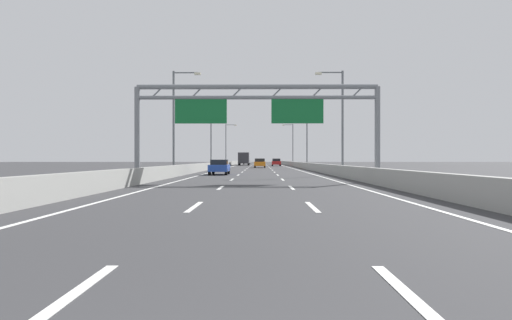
{
  "coord_description": "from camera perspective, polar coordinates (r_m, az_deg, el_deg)",
  "views": [
    {
      "loc": [
        0.21,
        -1.02,
        1.46
      ],
      "look_at": [
        -0.55,
        78.8,
        1.3
      ],
      "focal_mm": 31.17,
      "sensor_mm": 36.0,
      "label": 1
    }
  ],
  "objects": [
    {
      "name": "lane_dash_right_13",
      "position": [
        121.54,
        1.3,
        -0.57
      ],
      "size": [
        0.16,
        3.0,
        0.01
      ],
      "primitive_type": "cube",
      "color": "white",
      "rests_on": "ground_plane"
    },
    {
      "name": "lane_dash_left_11",
      "position": [
        103.55,
        -0.56,
        -0.69
      ],
      "size": [
        0.16,
        3.0,
        0.01
      ],
      "primitive_type": "cube",
      "color": "white",
      "rests_on": "ground_plane"
    },
    {
      "name": "lane_dash_right_6",
      "position": [
        58.56,
        2.1,
        -1.31
      ],
      "size": [
        0.16,
        3.0,
        0.01
      ],
      "primitive_type": "cube",
      "color": "white",
      "rests_on": "ground_plane"
    },
    {
      "name": "lane_dash_left_2",
      "position": [
        22.66,
        -4.56,
        -3.57
      ],
      "size": [
        0.16,
        3.0,
        0.01
      ],
      "primitive_type": "cube",
      "color": "white",
      "rests_on": "ground_plane"
    },
    {
      "name": "streetlamp_left_distant",
      "position": [
        102.3,
        -3.76,
        2.32
      ],
      "size": [
        2.58,
        0.28,
        9.5
      ],
      "color": "slate",
      "rests_on": "ground_plane"
    },
    {
      "name": "lane_dash_left_16",
      "position": [
        148.54,
        -0.23,
        -0.45
      ],
      "size": [
        0.16,
        3.0,
        0.01
      ],
      "primitive_type": "cube",
      "color": "white",
      "rests_on": "ground_plane"
    },
    {
      "name": "edge_line_right",
      "position": [
        89.18,
        3.79,
        -0.82
      ],
      "size": [
        0.16,
        176.0,
        0.01
      ],
      "primitive_type": "cube",
      "color": "white",
      "rests_on": "ground_plane"
    },
    {
      "name": "streetlamp_right_distant",
      "position": [
        102.27,
        4.62,
        2.32
      ],
      "size": [
        2.58,
        0.28,
        9.5
      ],
      "color": "slate",
      "rests_on": "ground_plane"
    },
    {
      "name": "streetlamp_right_mid",
      "position": [
        41.26,
        10.72,
        5.59
      ],
      "size": [
        2.58,
        0.28,
        9.5
      ],
      "color": "slate",
      "rests_on": "ground_plane"
    },
    {
      "name": "lane_dash_right_10",
      "position": [
        94.55,
        1.51,
        -0.77
      ],
      "size": [
        0.16,
        3.0,
        0.01
      ],
      "primitive_type": "cube",
      "color": "white",
      "rests_on": "ground_plane"
    },
    {
      "name": "box_truck",
      "position": [
        103.8,
        -1.57,
        0.21
      ],
      "size": [
        2.44,
        7.72,
        2.97
      ],
      "color": "silver",
      "rests_on": "ground_plane"
    },
    {
      "name": "lane_dash_right_2",
      "position": [
        22.62,
        4.58,
        -3.57
      ],
      "size": [
        0.16,
        3.0,
        0.01
      ],
      "primitive_type": "cube",
      "color": "white",
      "rests_on": "ground_plane"
    },
    {
      "name": "sign_gantry",
      "position": [
        29.26,
        -0.11,
        6.69
      ],
      "size": [
        16.11,
        0.36,
        6.36
      ],
      "color": "gray",
      "rests_on": "ground_plane"
    },
    {
      "name": "lane_dash_right_15",
      "position": [
        139.54,
        1.2,
        -0.48
      ],
      "size": [
        0.16,
        3.0,
        0.01
      ],
      "primitive_type": "cube",
      "color": "white",
      "rests_on": "ground_plane"
    },
    {
      "name": "blue_car",
      "position": [
        41.79,
        -4.71,
        -0.9
      ],
      "size": [
        1.72,
        4.29,
        1.41
      ],
      "color": "#2347AD",
      "rests_on": "ground_plane"
    },
    {
      "name": "lane_dash_left_7",
      "position": [
        67.57,
        -1.16,
        -1.12
      ],
      "size": [
        0.16,
        3.0,
        0.01
      ],
      "primitive_type": "cube",
      "color": "white",
      "rests_on": "ground_plane"
    },
    {
      "name": "lane_dash_right_14",
      "position": [
        130.54,
        1.25,
        -0.52
      ],
      "size": [
        0.16,
        3.0,
        0.01
      ],
      "primitive_type": "cube",
      "color": "white",
      "rests_on": "ground_plane"
    },
    {
      "name": "lane_dash_right_16",
      "position": [
        148.54,
        1.16,
        -0.45
      ],
      "size": [
        0.16,
        3.0,
        0.01
      ],
      "primitive_type": "cube",
      "color": "white",
      "rests_on": "ground_plane"
    },
    {
      "name": "lane_dash_right_11",
      "position": [
        103.54,
        1.43,
        -0.69
      ],
      "size": [
        0.16,
        3.0,
        0.01
      ],
      "primitive_type": "cube",
      "color": "white",
      "rests_on": "ground_plane"
    },
    {
      "name": "lane_dash_right_17",
      "position": [
        157.54,
        1.13,
        -0.41
      ],
      "size": [
        0.16,
        3.0,
        0.01
      ],
      "primitive_type": "cube",
      "color": "white",
      "rests_on": "ground_plane"
    },
    {
      "name": "lane_dash_left_12",
      "position": [
        112.55,
        -0.47,
        -0.62
      ],
      "size": [
        0.16,
        3.0,
        0.01
      ],
      "primitive_type": "cube",
      "color": "white",
      "rests_on": "ground_plane"
    },
    {
      "name": "barrier_left",
      "position": [
        111.25,
        -3.12,
        -0.39
      ],
      "size": [
        0.45,
        220.0,
        0.95
      ],
      "color": "#9E9E99",
      "rests_on": "ground_plane"
    },
    {
      "name": "streetlamp_left_mid",
      "position": [
        41.33,
        -10.21,
        5.58
      ],
      "size": [
        2.58,
        0.28,
        9.5
      ],
      "color": "slate",
      "rests_on": "ground_plane"
    },
    {
      "name": "lane_dash_right_9",
      "position": [
        85.55,
        1.61,
        -0.86
      ],
      "size": [
        0.16,
        3.0,
        0.01
      ],
      "primitive_type": "cube",
      "color": "white",
      "rests_on": "ground_plane"
    },
    {
      "name": "lane_dash_right_5",
      "position": [
        49.57,
        2.39,
        -1.57
      ],
      "size": [
        0.16,
        3.0,
        0.01
      ],
      "primitive_type": "cube",
      "color": "white",
      "rests_on": "ground_plane"
    },
    {
      "name": "lane_dash_left_13",
      "position": [
        121.55,
        -0.4,
        -0.57
      ],
      "size": [
        0.16,
        3.0,
        0.01
      ],
      "primitive_type": "cube",
      "color": "white",
      "rests_on": "ground_plane"
    },
    {
      "name": "lane_dash_left_0",
      "position": [
        5.16,
        -23.44,
        -16.27
      ],
      "size": [
        0.16,
        3.0,
        0.01
      ],
      "primitive_type": "cube",
      "color": "white",
      "rests_on": "ground_plane"
    },
    {
      "name": "lane_dash_right_12",
      "position": [
        112.54,
        1.36,
        -0.62
      ],
      "size": [
        0.16,
        3.0,
        0.01
      ],
      "primitive_type": "cube",
      "color": "white",
      "rests_on": "ground_plane"
    },
    {
      "name": "lane_dash_left_9",
      "position": [
        85.56,
        -0.8,
        -0.86
      ],
      "size": [
        0.16,
        3.0,
        0.01
      ],
      "primitive_type": "cube",
      "color": "white",
      "rests_on": "ground_plane"
    },
    {
      "name": "barrier_right",
      "position": [
        111.23,
        4.0,
        -0.39
      ],
      "size": [
        0.45,
        220.0,
        0.95
      ],
      "color": "#9E9E99",
      "rests_on": "ground_plane"
    },
    {
      "name": "lane_dash_left_8",
      "position": [
        76.56,
        -0.96,
        -0.97
      ],
      "size": [
        0.16,
        3.0,
        0.01
      ],
      "primitive_type": "cube",
      "color": "white",
      "rests_on": "ground_plane"
    },
    {
      "name": "lane_dash_left_17",
      "position": [
        157.54,
        -0.18,
        -0.41
      ],
      "size": [
        0.16,
        3.0,
        0.01
      ],
      "primitive_type": "cube",
      "color": "white",
      "rests_on": "ground_plane"
    },
    {
      "name": "edge_line_left",
      "position": [
        89.2,
        -2.96,
        -0.82
      ],
      "size": [
        0.16,
        176.0,
        0.01
      ],
      "primitive_type": "cube",
      "color": "white",
      "rests_on": "ground_plane"
    },
    {
      "name": "lane_dash_right_1",
      "position": [
        13.69,
        7.24,
        -5.98
      ],
      "size": [
        0.16,
        3.0,
        0.01
      ],
      "primitive_type": "cube",
      "color": "white",
      "rests_on": "ground_plane"
    },
    {
      "name": "lane_dash_left_3",
      "position": [
        31.62,
        -3.1,
        -2.52
      ],
      "size": [
        0.16,
        3.0,
        0.01
      ],
      "primitive_type": "cube",
      "color": "white",
      "rests_on": "ground_plane"
    },
    {
      "name": "streetlamp_left_far",
      "position": [
        71.7,
        -5.61,
        3.26
      ],
      "size": [
        2.58,
        0.28,
        9.5
      ],
      "color": "slate",
      "rests_on": "ground_plane"
    },
    {
      "name": "red_car",
      "position": [
        94.26,
        2.61,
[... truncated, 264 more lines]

